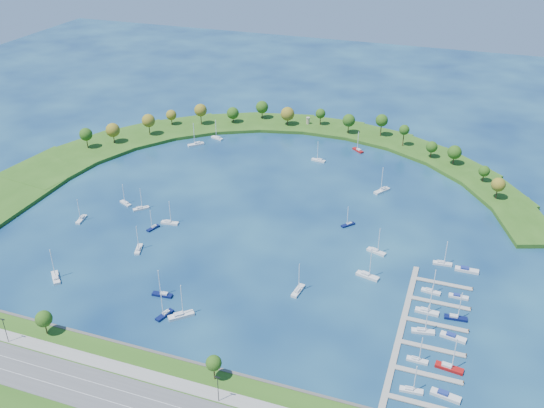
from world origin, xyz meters
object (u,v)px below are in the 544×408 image
(moored_boat_15, at_px, (298,290))
(docked_boat_6, at_px, (427,311))
(moored_boat_2, at_px, (348,224))
(moored_boat_9, at_px, (141,208))
(moored_boat_16, at_px, (126,203))
(dock_system, at_px, (422,333))
(docked_boat_7, at_px, (456,317))
(moored_boat_5, at_px, (376,251))
(moored_boat_17, at_px, (162,294))
(moored_boat_11, at_px, (81,219))
(moored_boat_7, at_px, (170,222))
(docked_boat_2, at_px, (417,359))
(moored_boat_14, at_px, (217,138))
(moored_boat_10, at_px, (319,160))
(moored_boat_1, at_px, (181,315))
(moored_boat_6, at_px, (196,144))
(docked_boat_4, at_px, (423,331))
(docked_boat_9, at_px, (458,296))
(docked_boat_10, at_px, (442,263))
(docked_boat_8, at_px, (431,291))
(docked_boat_1, at_px, (445,395))
(docked_boat_11, at_px, (467,270))
(moored_boat_18, at_px, (139,249))
(docked_boat_0, at_px, (411,390))
(moored_boat_8, at_px, (358,150))
(moored_boat_0, at_px, (165,314))
(moored_boat_3, at_px, (367,275))
(docked_boat_3, at_px, (449,367))
(docked_boat_5, at_px, (453,337))
(moored_boat_4, at_px, (56,277))
(harbor_tower, at_px, (308,121))
(moored_boat_13, at_px, (382,190))
(moored_boat_12, at_px, (153,227))

(moored_boat_15, xyz_separation_m, docked_boat_6, (49.37, 3.94, 0.00))
(moored_boat_2, relative_size, moored_boat_9, 0.89)
(moored_boat_16, bearing_deg, moored_boat_9, -166.77)
(dock_system, bearing_deg, docked_boat_7, 49.69)
(moored_boat_5, xyz_separation_m, moored_boat_17, (-72.96, -57.93, -0.02))
(moored_boat_11, bearing_deg, moored_boat_7, 96.20)
(docked_boat_2, relative_size, docked_boat_6, 0.82)
(moored_boat_14, bearing_deg, moored_boat_17, 126.14)
(moored_boat_10, distance_m, moored_boat_15, 123.30)
(moored_boat_1, relative_size, moored_boat_6, 0.98)
(moored_boat_6, bearing_deg, docked_boat_7, 99.27)
(docked_boat_4, distance_m, docked_boat_9, 27.22)
(docked_boat_10, bearing_deg, docked_boat_8, -101.07)
(docked_boat_1, bearing_deg, docked_boat_11, 97.70)
(moored_boat_18, bearing_deg, docked_boat_10, -94.26)
(moored_boat_11, distance_m, docked_boat_0, 172.46)
(moored_boat_7, bearing_deg, docked_boat_6, -19.43)
(moored_boat_8, distance_m, moored_boat_14, 87.15)
(moored_boat_0, distance_m, docked_boat_1, 102.47)
(dock_system, height_order, moored_boat_17, moored_boat_17)
(moored_boat_0, xyz_separation_m, moored_boat_8, (35.48, 172.73, 0.02))
(moored_boat_15, relative_size, docked_boat_9, 1.72)
(moored_boat_8, bearing_deg, moored_boat_10, 89.55)
(moored_boat_3, xyz_separation_m, moored_boat_16, (-126.05, 20.52, -0.10))
(docked_boat_3, bearing_deg, moored_boat_2, 130.84)
(docked_boat_7, bearing_deg, moored_boat_9, 162.54)
(moored_boat_2, bearing_deg, docked_boat_5, 80.37)
(docked_boat_0, bearing_deg, docked_boat_7, 70.91)
(moored_boat_4, xyz_separation_m, moored_boat_18, (20.77, 29.83, -0.06))
(moored_boat_6, height_order, moored_boat_9, moored_boat_6)
(moored_boat_8, height_order, moored_boat_14, moored_boat_14)
(moored_boat_9, bearing_deg, docked_boat_6, -58.29)
(moored_boat_16, height_order, docked_boat_9, moored_boat_16)
(moored_boat_0, xyz_separation_m, moored_boat_11, (-71.19, 49.28, 0.01))
(dock_system, xyz_separation_m, moored_boat_7, (-121.73, 38.57, 0.56))
(moored_boat_4, bearing_deg, docked_boat_10, -110.69)
(docked_boat_6, bearing_deg, moored_boat_0, -157.56)
(docked_boat_6, xyz_separation_m, docked_boat_7, (10.51, -0.01, -0.02))
(moored_boat_7, bearing_deg, moored_boat_16, 154.64)
(harbor_tower, relative_size, docked_boat_3, 0.33)
(moored_boat_18, relative_size, docked_boat_6, 0.92)
(moored_boat_13, relative_size, docked_boat_8, 1.28)
(moored_boat_17, bearing_deg, docked_boat_10, -154.99)
(harbor_tower, relative_size, moored_boat_2, 0.43)
(moored_boat_12, distance_m, moored_boat_16, 29.55)
(moored_boat_0, relative_size, docked_boat_5, 1.22)
(moored_boat_15, bearing_deg, moored_boat_18, 92.71)
(moored_boat_18, xyz_separation_m, docked_boat_6, (124.01, -1.23, 0.03))
(moored_boat_15, height_order, docked_boat_7, moored_boat_15)
(moored_boat_0, distance_m, docked_boat_10, 116.77)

